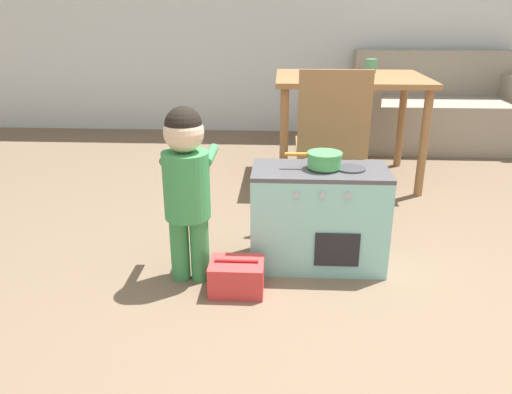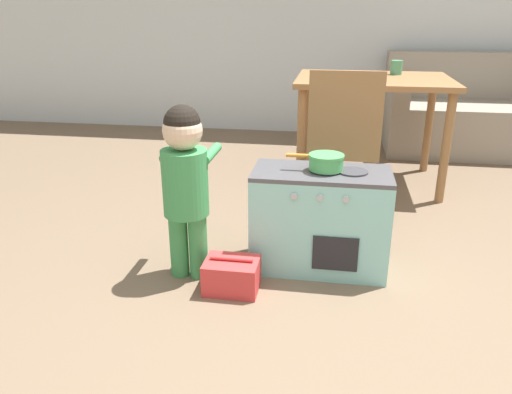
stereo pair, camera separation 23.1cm
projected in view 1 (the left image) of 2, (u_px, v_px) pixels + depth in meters
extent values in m
plane|color=brown|center=(369.00, 371.00, 1.74)|extent=(16.00, 16.00, 0.00)
cube|color=#8CD1CC|center=(318.00, 219.00, 2.40)|extent=(0.64, 0.32, 0.47)
cube|color=#4C4C51|center=(321.00, 171.00, 2.32)|extent=(0.64, 0.32, 0.02)
cylinder|color=#38383D|center=(324.00, 168.00, 2.31)|extent=(0.14, 0.14, 0.01)
cylinder|color=#38383D|center=(352.00, 169.00, 2.30)|extent=(0.14, 0.14, 0.01)
cube|color=black|center=(337.00, 250.00, 2.28)|extent=(0.20, 0.01, 0.16)
cylinder|color=#B2B2B7|center=(297.00, 195.00, 2.19)|extent=(0.03, 0.01, 0.03)
cylinder|color=#B2B2B7|center=(322.00, 195.00, 2.19)|extent=(0.03, 0.01, 0.03)
cylinder|color=#B2B2B7|center=(348.00, 196.00, 2.18)|extent=(0.03, 0.01, 0.03)
cylinder|color=#4CAD5B|center=(325.00, 160.00, 2.30)|extent=(0.16, 0.16, 0.07)
cylinder|color=#4CAD5B|center=(325.00, 154.00, 2.29)|extent=(0.16, 0.16, 0.01)
cylinder|color=orange|center=(296.00, 154.00, 2.30)|extent=(0.11, 0.02, 0.02)
cylinder|color=#3D9351|center=(180.00, 248.00, 2.29)|extent=(0.09, 0.09, 0.31)
cylinder|color=#3D9351|center=(200.00, 248.00, 2.28)|extent=(0.09, 0.09, 0.31)
cylinder|color=#3D9351|center=(187.00, 185.00, 2.18)|extent=(0.20, 0.20, 0.30)
sphere|color=beige|center=(184.00, 132.00, 2.09)|extent=(0.17, 0.17, 0.17)
sphere|color=black|center=(183.00, 125.00, 2.08)|extent=(0.16, 0.16, 0.16)
cylinder|color=#3D9351|center=(170.00, 154.00, 2.25)|extent=(0.04, 0.24, 0.04)
cylinder|color=#3D9351|center=(210.00, 155.00, 2.24)|extent=(0.04, 0.24, 0.04)
cube|color=#D13838|center=(237.00, 277.00, 2.21)|extent=(0.24, 0.18, 0.14)
cylinder|color=#D13838|center=(237.00, 260.00, 2.18)|extent=(0.19, 0.02, 0.02)
cube|color=olive|center=(351.00, 78.00, 3.46)|extent=(1.03, 0.80, 0.03)
cylinder|color=olive|center=(284.00, 142.00, 3.30)|extent=(0.06, 0.06, 0.71)
cylinder|color=olive|center=(424.00, 144.00, 3.25)|extent=(0.06, 0.06, 0.71)
cylinder|color=olive|center=(284.00, 121.00, 3.93)|extent=(0.06, 0.06, 0.71)
cylinder|color=olive|center=(401.00, 122.00, 3.88)|extent=(0.06, 0.06, 0.71)
cube|color=olive|center=(329.00, 147.00, 2.92)|extent=(0.39, 0.39, 0.03)
cube|color=olive|center=(334.00, 112.00, 2.67)|extent=(0.39, 0.02, 0.45)
cylinder|color=olive|center=(301.00, 191.00, 2.86)|extent=(0.04, 0.04, 0.41)
cylinder|color=olive|center=(359.00, 192.00, 2.84)|extent=(0.04, 0.04, 0.41)
cylinder|color=olive|center=(299.00, 173.00, 3.16)|extent=(0.04, 0.04, 0.41)
cylinder|color=olive|center=(352.00, 174.00, 3.15)|extent=(0.04, 0.04, 0.41)
cube|color=gray|center=(437.00, 122.00, 4.54)|extent=(1.47, 0.84, 0.42)
cube|color=gray|center=(433.00, 72.00, 4.69)|extent=(1.47, 0.20, 0.40)
cube|color=gray|center=(366.00, 87.00, 4.46)|extent=(0.14, 0.84, 0.20)
cylinder|color=#478E66|center=(371.00, 66.00, 3.60)|extent=(0.08, 0.08, 0.10)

